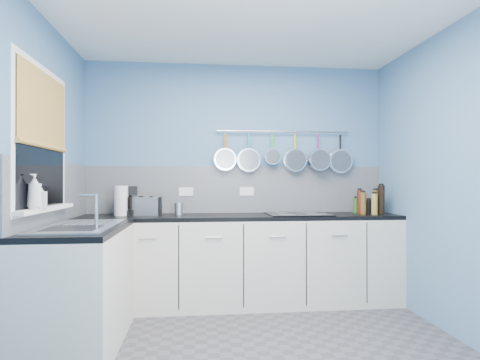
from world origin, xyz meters
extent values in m
cube|color=#47474C|center=(0.00, 0.00, -0.01)|extent=(3.20, 3.00, 0.02)
cube|color=white|center=(0.00, 0.00, 2.51)|extent=(3.20, 3.00, 0.02)
cube|color=teal|center=(0.00, 1.51, 1.25)|extent=(3.20, 0.02, 2.50)
cube|color=teal|center=(0.00, -1.51, 1.25)|extent=(3.20, 0.02, 2.50)
cube|color=teal|center=(-1.61, 0.00, 1.25)|extent=(0.02, 3.00, 2.50)
cube|color=teal|center=(1.61, 0.00, 1.25)|extent=(0.02, 3.00, 2.50)
cube|color=gray|center=(0.00, 1.49, 1.15)|extent=(3.20, 0.02, 0.50)
cube|color=gray|center=(-1.59, 0.60, 1.15)|extent=(0.02, 1.80, 0.50)
cube|color=beige|center=(0.00, 1.20, 0.43)|extent=(3.20, 0.60, 0.86)
cube|color=black|center=(0.00, 1.20, 0.88)|extent=(3.20, 0.60, 0.04)
cube|color=beige|center=(-1.30, 0.30, 0.43)|extent=(0.60, 1.20, 0.86)
cube|color=black|center=(-1.30, 0.30, 0.88)|extent=(0.60, 1.20, 0.04)
cube|color=white|center=(-1.58, 0.30, 1.55)|extent=(0.01, 1.00, 1.10)
cube|color=black|center=(-1.57, 0.30, 1.55)|extent=(0.01, 0.90, 1.00)
cube|color=#C3893B|center=(-1.56, 0.30, 1.77)|extent=(0.01, 0.90, 0.55)
cube|color=white|center=(-1.55, 0.30, 1.04)|extent=(0.10, 0.98, 0.03)
cube|color=silver|center=(-1.30, 0.30, 0.90)|extent=(0.50, 0.95, 0.01)
cube|color=white|center=(-0.55, 1.48, 1.13)|extent=(0.15, 0.01, 0.09)
cube|color=white|center=(0.10, 1.48, 1.13)|extent=(0.15, 0.01, 0.09)
cylinder|color=silver|center=(0.50, 1.45, 1.78)|extent=(1.45, 0.02, 0.02)
imported|color=white|center=(-1.53, 0.04, 1.17)|extent=(0.11, 0.11, 0.24)
imported|color=white|center=(-1.53, 0.15, 1.14)|extent=(0.09, 0.09, 0.17)
cylinder|color=white|center=(-1.17, 1.22, 1.05)|extent=(0.17, 0.17, 0.29)
cube|color=silver|center=(-0.94, 1.26, 0.99)|extent=(0.31, 0.21, 0.18)
cylinder|color=silver|center=(-0.62, 1.26, 0.96)|extent=(0.10, 0.10, 0.12)
cube|color=black|center=(0.59, 1.17, 0.91)|extent=(0.62, 0.54, 0.01)
cylinder|color=#3F721E|center=(1.46, 1.31, 0.96)|extent=(0.06, 0.06, 0.11)
cylinder|color=#8C5914|center=(1.36, 1.33, 0.96)|extent=(0.07, 0.07, 0.12)
cylinder|color=#265919|center=(1.26, 1.31, 0.98)|extent=(0.06, 0.06, 0.16)
cylinder|color=brown|center=(1.44, 1.22, 1.02)|extent=(0.07, 0.07, 0.25)
cylinder|color=black|center=(1.37, 1.24, 0.97)|extent=(0.07, 0.07, 0.14)
cylinder|color=#4C190C|center=(1.27, 1.24, 1.02)|extent=(0.06, 0.06, 0.24)
cylinder|color=black|center=(1.45, 1.13, 1.05)|extent=(0.07, 0.07, 0.30)
cylinder|color=olive|center=(1.38, 1.12, 1.01)|extent=(0.06, 0.06, 0.21)
cylinder|color=brown|center=(1.26, 1.12, 1.01)|extent=(0.06, 0.06, 0.22)
camera|label=1|loc=(-0.43, -2.79, 1.24)|focal=29.78mm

